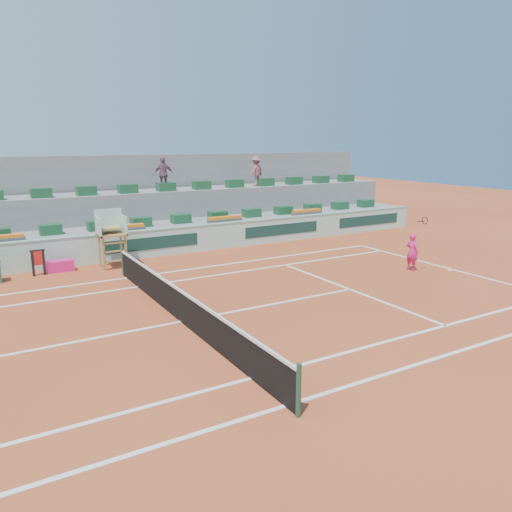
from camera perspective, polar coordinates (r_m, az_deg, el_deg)
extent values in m
plane|color=#9E3E1E|center=(14.83, -8.57, -7.44)|extent=(90.00, 90.00, 0.00)
cube|color=gray|center=(24.61, -17.98, 1.76)|extent=(36.00, 4.00, 1.20)
cube|color=gray|center=(26.04, -18.87, 3.86)|extent=(36.00, 2.40, 2.60)
cube|color=gray|center=(27.48, -19.70, 6.14)|extent=(36.00, 0.40, 4.40)
cube|color=#E71E74|center=(21.56, -21.48, -1.07)|extent=(1.02, 0.46, 0.46)
imported|color=#7D5360|center=(26.42, -10.52, 9.19)|extent=(1.04, 0.50, 1.73)
imported|color=#9A4D5D|center=(28.87, 0.01, 9.68)|extent=(1.24, 1.00, 1.68)
cube|color=white|center=(21.93, 21.60, -1.45)|extent=(0.12, 10.97, 0.01)
cube|color=white|center=(10.38, 3.34, -16.74)|extent=(23.77, 0.12, 0.01)
cube|color=white|center=(19.80, -14.52, -2.44)|extent=(23.77, 0.12, 0.01)
cube|color=white|center=(11.41, -0.58, -13.80)|extent=(23.77, 0.12, 0.01)
cube|color=white|center=(18.53, -13.34, -3.44)|extent=(23.77, 0.12, 0.01)
cube|color=white|center=(18.03, 10.68, -3.76)|extent=(0.12, 8.23, 0.01)
cube|color=white|center=(14.82, -8.57, -7.43)|extent=(12.80, 0.12, 0.01)
cube|color=white|center=(21.81, 21.35, -1.51)|extent=(0.30, 0.12, 0.01)
cube|color=black|center=(14.67, -8.63, -5.76)|extent=(0.03, 11.87, 0.92)
cube|color=silver|center=(14.52, -8.70, -3.91)|extent=(0.06, 11.87, 0.07)
cylinder|color=#1D442F|center=(9.79, 4.89, -15.07)|extent=(0.10, 0.10, 1.10)
cylinder|color=#1D442F|center=(20.08, -14.97, -0.64)|extent=(0.10, 0.10, 1.10)
cube|color=#AAD6C3|center=(22.50, -16.74, 0.83)|extent=(36.00, 0.30, 1.20)
cube|color=#7BA491|center=(22.38, -16.85, 2.41)|extent=(36.00, 0.34, 0.06)
cube|color=#143831|center=(22.87, -11.80, 1.44)|extent=(4.40, 0.02, 0.56)
cube|color=#143831|center=(25.90, 3.03, 3.04)|extent=(4.40, 0.02, 0.56)
cube|color=#143831|center=(29.58, 12.82, 3.99)|extent=(4.40, 0.02, 0.56)
cube|color=olive|center=(21.01, -16.99, 0.18)|extent=(0.08, 0.08, 1.35)
cube|color=olive|center=(21.22, -14.63, 0.45)|extent=(0.08, 0.08, 1.35)
cube|color=olive|center=(21.67, -17.43, 0.53)|extent=(0.08, 0.08, 1.35)
cube|color=olive|center=(21.88, -15.14, 0.80)|extent=(0.08, 0.08, 1.35)
cube|color=olive|center=(21.30, -16.17, 2.37)|extent=(1.10, 0.90, 0.08)
cube|color=#AAD6C3|center=(21.58, -16.51, 3.86)|extent=(1.10, 0.08, 1.00)
cube|color=#AAD6C3|center=(21.12, -17.59, 3.18)|extent=(0.06, 0.90, 0.80)
cube|color=#AAD6C3|center=(21.37, -14.88, 3.46)|extent=(0.06, 0.90, 0.80)
cube|color=olive|center=(21.36, -16.28, 3.04)|extent=(0.80, 0.60, 0.08)
cube|color=olive|center=(21.18, -15.75, -0.54)|extent=(0.90, 0.08, 0.06)
cube|color=olive|center=(21.09, -15.82, 0.51)|extent=(0.90, 0.08, 0.06)
cube|color=olive|center=(21.02, -15.88, 1.44)|extent=(0.90, 0.08, 0.06)
cube|color=#194D2A|center=(23.26, -22.43, 2.84)|extent=(0.90, 0.60, 0.44)
cube|color=#194D2A|center=(23.60, -17.64, 3.35)|extent=(0.90, 0.60, 0.44)
cube|color=#194D2A|center=(24.11, -13.00, 3.83)|extent=(0.90, 0.60, 0.44)
cube|color=#194D2A|center=(24.77, -8.58, 4.25)|extent=(0.90, 0.60, 0.44)
cube|color=#194D2A|center=(25.56, -4.41, 4.64)|extent=(0.90, 0.60, 0.44)
cube|color=#194D2A|center=(26.49, -0.51, 4.97)|extent=(0.90, 0.60, 0.44)
cube|color=#194D2A|center=(27.53, 3.12, 5.26)|extent=(0.90, 0.60, 0.44)
cube|color=#194D2A|center=(28.67, 6.48, 5.51)|extent=(0.90, 0.60, 0.44)
cube|color=#194D2A|center=(29.90, 9.57, 5.72)|extent=(0.90, 0.60, 0.44)
cube|color=#194D2A|center=(31.21, 12.41, 5.90)|extent=(0.90, 0.60, 0.44)
cube|color=#194D2A|center=(24.95, -23.36, 6.64)|extent=(0.90, 0.60, 0.44)
cube|color=#194D2A|center=(25.27, -18.84, 7.08)|extent=(0.90, 0.60, 0.44)
cube|color=#194D2A|center=(25.74, -14.45, 7.46)|extent=(0.90, 0.60, 0.44)
cube|color=#194D2A|center=(26.36, -10.24, 7.79)|extent=(0.90, 0.60, 0.44)
cube|color=#194D2A|center=(27.11, -6.24, 8.06)|extent=(0.90, 0.60, 0.44)
cube|color=#194D2A|center=(27.99, -2.47, 8.28)|extent=(0.90, 0.60, 0.44)
cube|color=#194D2A|center=(28.97, 1.07, 8.45)|extent=(0.90, 0.60, 0.44)
cube|color=#194D2A|center=(30.06, 4.36, 8.59)|extent=(0.90, 0.60, 0.44)
cube|color=#194D2A|center=(31.24, 7.42, 8.69)|extent=(0.90, 0.60, 0.44)
cube|color=#194D2A|center=(32.49, 10.25, 8.76)|extent=(0.90, 0.60, 0.44)
cube|color=#4E4E4E|center=(22.32, -27.17, 1.62)|extent=(1.80, 0.36, 0.16)
cube|color=orange|center=(22.29, -27.21, 1.97)|extent=(1.70, 0.32, 0.12)
cube|color=#4E4E4E|center=(23.10, -14.75, 2.98)|extent=(1.80, 0.36, 0.16)
cube|color=orange|center=(23.07, -14.77, 3.32)|extent=(1.70, 0.32, 0.12)
cube|color=#4E4E4E|center=(24.88, -3.59, 4.09)|extent=(1.80, 0.36, 0.16)
cube|color=orange|center=(24.85, -3.60, 4.41)|extent=(1.70, 0.32, 0.12)
cube|color=#4E4E4E|center=(27.46, 5.79, 4.90)|extent=(1.80, 0.36, 0.16)
cube|color=orange|center=(27.44, 5.80, 5.19)|extent=(1.70, 0.32, 0.12)
cube|color=black|center=(21.17, -24.15, -0.80)|extent=(0.09, 0.09, 1.00)
cube|color=black|center=(21.21, -23.08, -0.68)|extent=(0.09, 0.09, 1.00)
cube|color=black|center=(21.08, -23.73, 0.58)|extent=(0.55, 0.07, 0.06)
cube|color=red|center=(21.12, -23.65, -0.22)|extent=(0.40, 0.04, 0.56)
imported|color=#E71E74|center=(21.10, 17.42, 0.43)|extent=(0.40, 0.58, 1.52)
cylinder|color=black|center=(20.67, 18.27, 3.77)|extent=(0.03, 0.35, 0.09)
torus|color=black|center=(20.51, 18.74, 3.87)|extent=(0.31, 0.08, 0.31)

